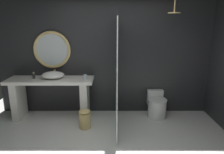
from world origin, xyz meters
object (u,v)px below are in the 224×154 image
tumbler_cup (85,77)px  rain_shower_head (174,12)px  soap_dispenser (34,76)px  round_wall_mirror (52,50)px  waste_bin (85,119)px  toilet (157,105)px  vessel_sink (53,75)px

tumbler_cup → rain_shower_head: 2.16m
soap_dispenser → rain_shower_head: bearing=-3.6°
tumbler_cup → round_wall_mirror: size_ratio=0.13×
waste_bin → toilet: bearing=19.6°
tumbler_cup → waste_bin: 0.86m
rain_shower_head → waste_bin: (-1.70, -0.34, -2.02)m
tumbler_cup → soap_dispenser: bearing=176.2°
soap_dispenser → rain_shower_head: rain_shower_head is taller
tumbler_cup → soap_dispenser: 1.10m
soap_dispenser → toilet: (2.64, 0.02, -0.68)m
toilet → rain_shower_head: bearing=-46.8°
rain_shower_head → waste_bin: size_ratio=0.86×
vessel_sink → rain_shower_head: size_ratio=1.49×
vessel_sink → toilet: vessel_sink is taller
vessel_sink → tumbler_cup: vessel_sink is taller
vessel_sink → waste_bin: bearing=-35.9°
waste_bin → round_wall_mirror: bearing=135.0°
tumbler_cup → toilet: tumbler_cup is taller
toilet → waste_bin: size_ratio=1.57×
vessel_sink → waste_bin: size_ratio=1.28×
vessel_sink → round_wall_mirror: 0.56m
rain_shower_head → waste_bin: 2.66m
waste_bin → rain_shower_head: bearing=11.4°
tumbler_cup → toilet: bearing=3.4°
tumbler_cup → toilet: (1.54, 0.09, -0.67)m
soap_dispenser → waste_bin: bearing=-25.0°
tumbler_cup → waste_bin: size_ratio=0.28×
toilet → round_wall_mirror: bearing=174.3°
soap_dispenser → waste_bin: 1.44m
soap_dispenser → round_wall_mirror: bearing=35.2°
vessel_sink → toilet: (2.23, 0.03, -0.69)m
round_wall_mirror → waste_bin: (0.77, -0.77, -1.25)m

